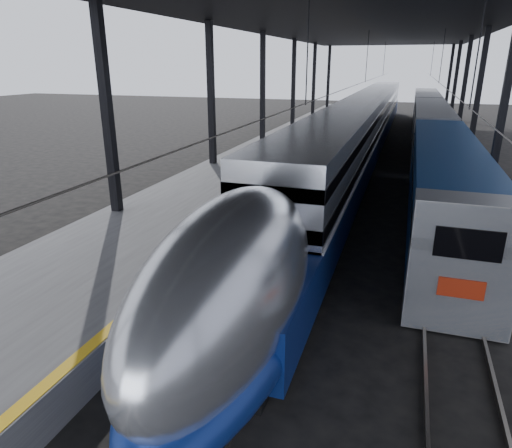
% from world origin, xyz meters
% --- Properties ---
extents(ground, '(160.00, 160.00, 0.00)m').
position_xyz_m(ground, '(0.00, 0.00, 0.00)').
color(ground, black).
rests_on(ground, ground).
extents(platform, '(6.00, 80.00, 1.00)m').
position_xyz_m(platform, '(-3.50, 20.00, 0.50)').
color(platform, '#4C4C4F').
rests_on(platform, ground).
extents(yellow_strip, '(0.30, 80.00, 0.01)m').
position_xyz_m(yellow_strip, '(-0.70, 20.00, 1.00)').
color(yellow_strip, gold).
rests_on(yellow_strip, platform).
extents(rails, '(6.52, 80.00, 0.16)m').
position_xyz_m(rails, '(4.50, 20.00, 0.08)').
color(rails, slate).
rests_on(rails, ground).
extents(canopy, '(18.00, 75.00, 9.47)m').
position_xyz_m(canopy, '(1.90, 20.00, 9.12)').
color(canopy, black).
rests_on(canopy, ground).
extents(tgv_train, '(3.00, 65.20, 4.30)m').
position_xyz_m(tgv_train, '(2.00, 25.53, 2.01)').
color(tgv_train, '#B9BCC1').
rests_on(tgv_train, ground).
extents(second_train, '(2.63, 56.05, 3.62)m').
position_xyz_m(second_train, '(7.00, 28.32, 1.83)').
color(second_train, navy).
rests_on(second_train, ground).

